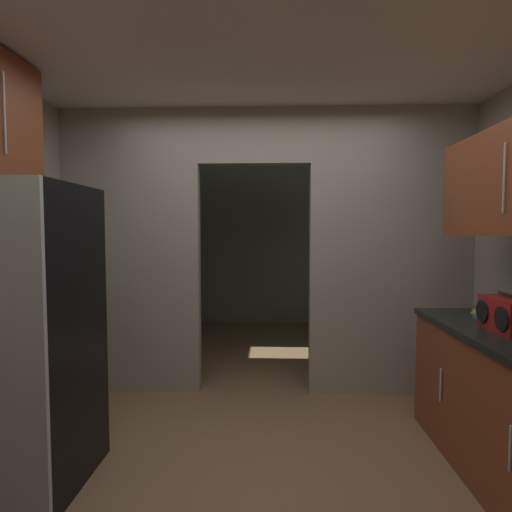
{
  "coord_description": "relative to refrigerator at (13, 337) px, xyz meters",
  "views": [
    {
      "loc": [
        0.07,
        -2.32,
        1.48
      ],
      "look_at": [
        -0.03,
        0.33,
        1.32
      ],
      "focal_mm": 29.58,
      "sensor_mm": 36.0,
      "label": 1
    }
  ],
  "objects": [
    {
      "name": "ground",
      "position": [
        1.42,
        -0.01,
        -0.87
      ],
      "size": [
        20.0,
        20.0,
        0.0
      ],
      "primitive_type": "plane",
      "color": "brown"
    },
    {
      "name": "kitchen_overhead_slab",
      "position": [
        1.42,
        0.44,
        1.73
      ],
      "size": [
        4.1,
        7.01,
        0.06
      ],
      "primitive_type": "cube",
      "color": "silver"
    },
    {
      "name": "kitchen_partition",
      "position": [
        1.44,
        1.49,
        0.49
      ],
      "size": [
        3.7,
        0.12,
        2.57
      ],
      "color": "#9E998C",
      "rests_on": "ground"
    },
    {
      "name": "adjoining_room_shell",
      "position": [
        1.42,
        3.55,
        0.42
      ],
      "size": [
        3.7,
        3.02,
        2.57
      ],
      "color": "gray",
      "rests_on": "ground"
    },
    {
      "name": "refrigerator",
      "position": [
        0.0,
        0.0,
        0.0
      ],
      "size": [
        0.79,
        0.79,
        1.74
      ],
      "color": "black",
      "rests_on": "ground"
    },
    {
      "name": "boombox",
      "position": [
        2.9,
        0.21,
        0.11
      ],
      "size": [
        0.21,
        0.37,
        0.23
      ],
      "color": "maroon",
      "rests_on": "lower_cabinet_run"
    },
    {
      "name": "book_stack",
      "position": [
        2.93,
        0.54,
        0.06
      ],
      "size": [
        0.15,
        0.17,
        0.1
      ],
      "color": "#2D609E",
      "rests_on": "lower_cabinet_run"
    }
  ]
}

